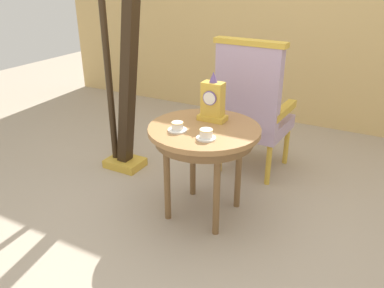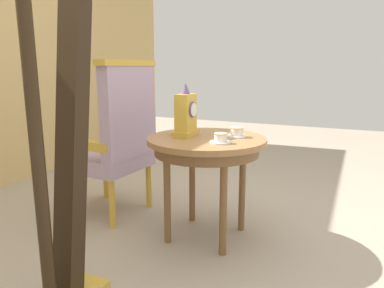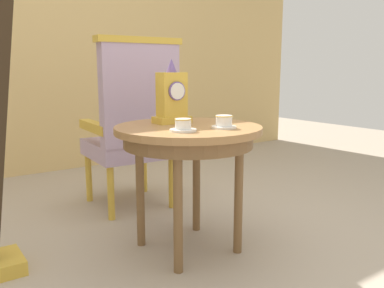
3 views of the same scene
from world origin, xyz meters
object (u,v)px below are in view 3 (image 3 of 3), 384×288
(teacup_right, at_px, (224,122))
(mantel_clock, at_px, (172,98))
(teacup_left, at_px, (183,126))
(armchair, at_px, (134,123))
(side_table, at_px, (188,141))

(teacup_right, height_order, mantel_clock, mantel_clock)
(teacup_left, height_order, armchair, armchair)
(side_table, relative_size, teacup_left, 5.95)
(side_table, relative_size, teacup_right, 6.10)
(teacup_right, bearing_deg, mantel_clock, 108.71)
(teacup_right, height_order, armchair, armchair)
(teacup_left, height_order, mantel_clock, mantel_clock)
(armchair, bearing_deg, mantel_clock, -97.02)
(teacup_right, xyz_separation_m, armchair, (-0.03, 0.90, -0.10))
(mantel_clock, bearing_deg, teacup_left, -112.55)
(teacup_right, distance_m, armchair, 0.91)
(teacup_left, bearing_deg, teacup_right, -7.50)
(side_table, relative_size, armchair, 0.65)
(side_table, distance_m, armchair, 0.74)
(mantel_clock, bearing_deg, side_table, -86.57)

